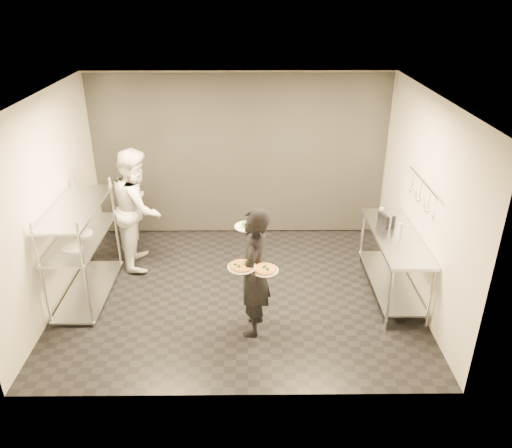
{
  "coord_description": "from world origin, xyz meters",
  "views": [
    {
      "loc": [
        0.19,
        -6.07,
        4.05
      ],
      "look_at": [
        0.25,
        -0.01,
        1.1
      ],
      "focal_mm": 35.0,
      "sensor_mm": 36.0,
      "label": 1
    }
  ],
  "objects_px": {
    "pass_rack": "(82,246)",
    "pizza_plate_far": "(265,269)",
    "pos_monitor": "(383,220)",
    "salad_plate": "(247,225)",
    "bottle_green": "(381,215)",
    "bottle_clear": "(400,230)",
    "bottle_dark": "(393,223)",
    "prep_counter": "(394,254)",
    "chef": "(138,208)",
    "waiter": "(254,273)",
    "pizza_plate_near": "(242,266)"
  },
  "relations": [
    {
      "from": "prep_counter",
      "to": "pass_rack",
      "type": "bearing_deg",
      "value": -179.97
    },
    {
      "from": "salad_plate",
      "to": "bottle_clear",
      "type": "bearing_deg",
      "value": 14.32
    },
    {
      "from": "waiter",
      "to": "salad_plate",
      "type": "bearing_deg",
      "value": -153.64
    },
    {
      "from": "pass_rack",
      "to": "bottle_clear",
      "type": "height_order",
      "value": "pass_rack"
    },
    {
      "from": "pos_monitor",
      "to": "salad_plate",
      "type": "bearing_deg",
      "value": -169.82
    },
    {
      "from": "waiter",
      "to": "pos_monitor",
      "type": "bearing_deg",
      "value": 131.25
    },
    {
      "from": "bottle_clear",
      "to": "bottle_dark",
      "type": "bearing_deg",
      "value": 93.46
    },
    {
      "from": "bottle_green",
      "to": "bottle_clear",
      "type": "distance_m",
      "value": 0.52
    },
    {
      "from": "pizza_plate_near",
      "to": "pizza_plate_far",
      "type": "xyz_separation_m",
      "value": [
        0.27,
        0.01,
        -0.05
      ]
    },
    {
      "from": "bottle_clear",
      "to": "bottle_dark",
      "type": "height_order",
      "value": "bottle_clear"
    },
    {
      "from": "bottle_clear",
      "to": "bottle_dark",
      "type": "distance_m",
      "value": 0.27
    },
    {
      "from": "prep_counter",
      "to": "salad_plate",
      "type": "bearing_deg",
      "value": -163.62
    },
    {
      "from": "pos_monitor",
      "to": "bottle_dark",
      "type": "xyz_separation_m",
      "value": [
        0.12,
        -0.09,
        0.0
      ]
    },
    {
      "from": "pizza_plate_near",
      "to": "bottle_clear",
      "type": "xyz_separation_m",
      "value": [
        2.12,
        1.0,
        -0.05
      ]
    },
    {
      "from": "pizza_plate_near",
      "to": "salad_plate",
      "type": "height_order",
      "value": "salad_plate"
    },
    {
      "from": "waiter",
      "to": "bottle_clear",
      "type": "distance_m",
      "value": 2.14
    },
    {
      "from": "pizza_plate_far",
      "to": "bottle_green",
      "type": "height_order",
      "value": "bottle_green"
    },
    {
      "from": "prep_counter",
      "to": "chef",
      "type": "distance_m",
      "value": 3.85
    },
    {
      "from": "pos_monitor",
      "to": "bottle_dark",
      "type": "bearing_deg",
      "value": -50.96
    },
    {
      "from": "pizza_plate_near",
      "to": "pizza_plate_far",
      "type": "height_order",
      "value": "pizza_plate_near"
    },
    {
      "from": "chef",
      "to": "pizza_plate_near",
      "type": "distance_m",
      "value": 2.56
    },
    {
      "from": "pass_rack",
      "to": "pos_monitor",
      "type": "xyz_separation_m",
      "value": [
        4.21,
        0.29,
        0.24
      ]
    },
    {
      "from": "pizza_plate_near",
      "to": "pos_monitor",
      "type": "distance_m",
      "value": 2.41
    },
    {
      "from": "pizza_plate_far",
      "to": "pos_monitor",
      "type": "xyz_separation_m",
      "value": [
        1.71,
        1.35,
        -0.01
      ]
    },
    {
      "from": "bottle_dark",
      "to": "waiter",
      "type": "bearing_deg",
      "value": -151.87
    },
    {
      "from": "chef",
      "to": "pos_monitor",
      "type": "bearing_deg",
      "value": -106.25
    },
    {
      "from": "pos_monitor",
      "to": "chef",
      "type": "bearing_deg",
      "value": 155.82
    },
    {
      "from": "pass_rack",
      "to": "pizza_plate_near",
      "type": "xyz_separation_m",
      "value": [
        2.22,
        -1.07,
        0.31
      ]
    },
    {
      "from": "pizza_plate_far",
      "to": "bottle_dark",
      "type": "bearing_deg",
      "value": 34.56
    },
    {
      "from": "waiter",
      "to": "pos_monitor",
      "type": "distance_m",
      "value": 2.18
    },
    {
      "from": "salad_plate",
      "to": "pos_monitor",
      "type": "distance_m",
      "value": 2.15
    },
    {
      "from": "pizza_plate_near",
      "to": "salad_plate",
      "type": "xyz_separation_m",
      "value": [
        0.06,
        0.48,
        0.3
      ]
    },
    {
      "from": "pizza_plate_far",
      "to": "salad_plate",
      "type": "xyz_separation_m",
      "value": [
        -0.21,
        0.46,
        0.35
      ]
    },
    {
      "from": "waiter",
      "to": "bottle_clear",
      "type": "xyz_separation_m",
      "value": [
        1.98,
        0.78,
        0.18
      ]
    },
    {
      "from": "prep_counter",
      "to": "salad_plate",
      "type": "xyz_separation_m",
      "value": [
        -2.04,
        -0.6,
        0.75
      ]
    },
    {
      "from": "bottle_green",
      "to": "bottle_dark",
      "type": "height_order",
      "value": "bottle_green"
    },
    {
      "from": "pizza_plate_far",
      "to": "chef",
      "type": "bearing_deg",
      "value": 134.03
    },
    {
      "from": "pizza_plate_near",
      "to": "bottle_dark",
      "type": "xyz_separation_m",
      "value": [
        2.1,
        1.28,
        -0.06
      ]
    },
    {
      "from": "pass_rack",
      "to": "pizza_plate_far",
      "type": "height_order",
      "value": "pass_rack"
    },
    {
      "from": "bottle_clear",
      "to": "waiter",
      "type": "bearing_deg",
      "value": -158.6
    },
    {
      "from": "chef",
      "to": "pizza_plate_far",
      "type": "relative_size",
      "value": 5.95
    },
    {
      "from": "pass_rack",
      "to": "bottle_dark",
      "type": "height_order",
      "value": "pass_rack"
    },
    {
      "from": "prep_counter",
      "to": "pos_monitor",
      "type": "height_order",
      "value": "pos_monitor"
    },
    {
      "from": "prep_counter",
      "to": "bottle_dark",
      "type": "bearing_deg",
      "value": 90.48
    },
    {
      "from": "waiter",
      "to": "bottle_green",
      "type": "relative_size",
      "value": 7.79
    },
    {
      "from": "pos_monitor",
      "to": "bottle_clear",
      "type": "height_order",
      "value": "bottle_clear"
    },
    {
      "from": "chef",
      "to": "bottle_clear",
      "type": "xyz_separation_m",
      "value": [
        3.74,
        -0.97,
        0.09
      ]
    },
    {
      "from": "pass_rack",
      "to": "bottle_clear",
      "type": "bearing_deg",
      "value": -0.95
    },
    {
      "from": "chef",
      "to": "bottle_dark",
      "type": "bearing_deg",
      "value": -107.25
    },
    {
      "from": "chef",
      "to": "salad_plate",
      "type": "distance_m",
      "value": 2.3
    }
  ]
}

